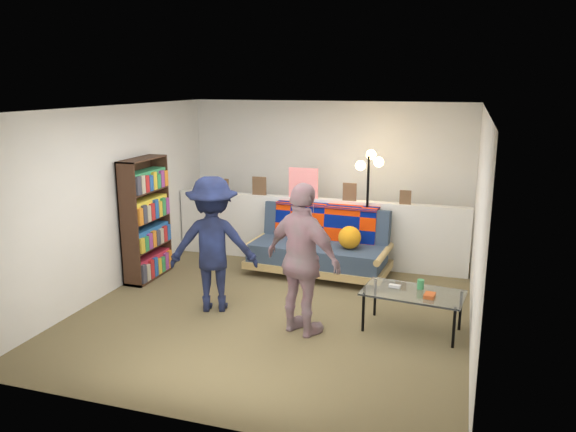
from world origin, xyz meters
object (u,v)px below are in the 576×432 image
at_px(bookshelf, 146,223).
at_px(futon_sofa, 321,247).
at_px(person_right, 303,260).
at_px(coffee_table, 414,295).
at_px(person_left, 213,244).
at_px(floor_lamp, 369,187).

bearing_deg(bookshelf, futon_sofa, 21.21).
height_order(futon_sofa, person_right, person_right).
height_order(coffee_table, person_left, person_left).
bearing_deg(bookshelf, person_left, -28.43).
distance_m(bookshelf, person_left, 1.56).
bearing_deg(futon_sofa, bookshelf, -158.79).
relative_size(bookshelf, floor_lamp, 0.96).
distance_m(futon_sofa, floor_lamp, 1.09).
xyz_separation_m(futon_sofa, person_right, (0.30, -1.95, 0.44)).
relative_size(coffee_table, person_right, 0.68).
xyz_separation_m(futon_sofa, floor_lamp, (0.60, 0.34, 0.85)).
xyz_separation_m(bookshelf, person_right, (2.57, -1.07, 0.05)).
relative_size(person_left, person_right, 0.97).
height_order(bookshelf, person_left, bookshelf).
bearing_deg(person_right, floor_lamp, -72.70).
relative_size(floor_lamp, person_right, 1.05).
distance_m(person_left, person_right, 1.25).
relative_size(bookshelf, person_left, 1.04).
bearing_deg(person_left, bookshelf, -46.99).
xyz_separation_m(futon_sofa, person_left, (-0.91, -1.62, 0.42)).
bearing_deg(floor_lamp, coffee_table, -65.83).
relative_size(futon_sofa, coffee_table, 1.79).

